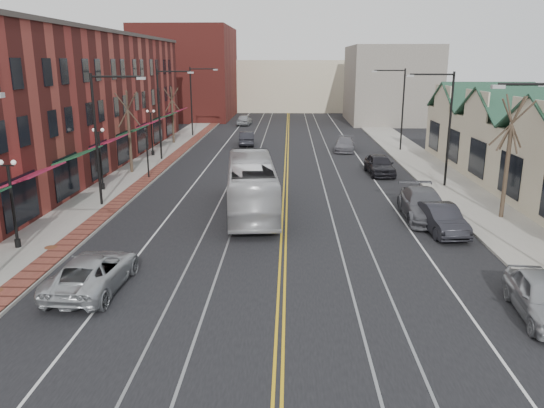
# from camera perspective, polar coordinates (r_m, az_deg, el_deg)

# --- Properties ---
(ground) EXTENTS (160.00, 160.00, 0.00)m
(ground) POSITION_cam_1_polar(r_m,az_deg,el_deg) (18.04, 0.84, -14.20)
(ground) COLOR black
(ground) RESTS_ON ground
(sidewalk_left) EXTENTS (4.00, 120.00, 0.15)m
(sidewalk_left) POSITION_cam_1_polar(r_m,az_deg,el_deg) (38.77, -16.59, 1.43)
(sidewalk_left) COLOR gray
(sidewalk_left) RESTS_ON ground
(sidewalk_right) EXTENTS (4.00, 120.00, 0.15)m
(sidewalk_right) POSITION_cam_1_polar(r_m,az_deg,el_deg) (38.61, 19.56, 1.13)
(sidewalk_right) COLOR gray
(sidewalk_right) RESTS_ON ground
(building_left) EXTENTS (10.00, 50.00, 11.00)m
(building_left) POSITION_cam_1_polar(r_m,az_deg,el_deg) (46.99, -22.65, 9.92)
(building_left) COLOR maroon
(building_left) RESTS_ON ground
(backdrop_left) EXTENTS (14.00, 18.00, 14.00)m
(backdrop_left) POSITION_cam_1_polar(r_m,az_deg,el_deg) (87.27, -9.08, 13.74)
(backdrop_left) COLOR maroon
(backdrop_left) RESTS_ON ground
(backdrop_mid) EXTENTS (22.00, 14.00, 9.00)m
(backdrop_mid) POSITION_cam_1_polar(r_m,az_deg,el_deg) (100.82, 1.81, 12.65)
(backdrop_mid) COLOR beige
(backdrop_mid) RESTS_ON ground
(backdrop_right) EXTENTS (12.00, 16.00, 11.00)m
(backdrop_right) POSITION_cam_1_polar(r_m,az_deg,el_deg) (82.12, 12.55, 12.45)
(backdrop_right) COLOR slate
(backdrop_right) RESTS_ON ground
(streetlight_l_1) EXTENTS (3.33, 0.25, 8.00)m
(streetlight_l_1) POSITION_cam_1_polar(r_m,az_deg,el_deg) (33.90, -17.77, 7.96)
(streetlight_l_1) COLOR black
(streetlight_l_1) RESTS_ON sidewalk_left
(streetlight_l_2) EXTENTS (3.33, 0.25, 8.00)m
(streetlight_l_2) POSITION_cam_1_polar(r_m,az_deg,el_deg) (49.20, -11.58, 10.39)
(streetlight_l_2) COLOR black
(streetlight_l_2) RESTS_ON sidewalk_left
(streetlight_l_3) EXTENTS (3.33, 0.25, 8.00)m
(streetlight_l_3) POSITION_cam_1_polar(r_m,az_deg,el_deg) (64.83, -8.31, 11.60)
(streetlight_l_3) COLOR black
(streetlight_l_3) RESTS_ON sidewalk_left
(streetlight_r_1) EXTENTS (3.33, 0.25, 8.00)m
(streetlight_r_1) POSITION_cam_1_polar(r_m,az_deg,el_deg) (39.42, 18.00, 8.86)
(streetlight_r_1) COLOR black
(streetlight_r_1) RESTS_ON sidewalk_right
(streetlight_r_2) EXTENTS (3.33, 0.25, 8.00)m
(streetlight_r_2) POSITION_cam_1_polar(r_m,az_deg,el_deg) (54.93, 13.47, 10.74)
(streetlight_r_2) COLOR black
(streetlight_r_2) RESTS_ON sidewalk_right
(lamppost_l_1) EXTENTS (0.84, 0.28, 4.27)m
(lamppost_l_1) POSITION_cam_1_polar(r_m,az_deg,el_deg) (27.89, -26.10, -0.20)
(lamppost_l_1) COLOR black
(lamppost_l_1) RESTS_ON sidewalk_left
(lamppost_l_2) EXTENTS (0.84, 0.28, 4.27)m
(lamppost_l_2) POSITION_cam_1_polar(r_m,az_deg,el_deg) (38.61, -17.95, 4.50)
(lamppost_l_2) COLOR black
(lamppost_l_2) RESTS_ON sidewalk_left
(lamppost_l_3) EXTENTS (0.84, 0.28, 4.27)m
(lamppost_l_3) POSITION_cam_1_polar(r_m,az_deg,el_deg) (51.84, -12.81, 7.40)
(lamppost_l_3) COLOR black
(lamppost_l_3) RESTS_ON sidewalk_left
(tree_left_near) EXTENTS (1.78, 1.37, 6.48)m
(tree_left_near) POSITION_cam_1_polar(r_m,az_deg,el_deg) (43.96, -15.12, 7.66)
(tree_left_near) COLOR #382B21
(tree_left_near) RESTS_ON sidewalk_left
(tree_left_far) EXTENTS (1.66, 1.28, 6.02)m
(tree_left_far) POSITION_cam_1_polar(r_m,az_deg,el_deg) (59.38, -10.65, 9.50)
(tree_left_far) COLOR #382B21
(tree_left_far) RESTS_ON sidewalk_left
(tree_right_mid) EXTENTS (1.90, 1.46, 6.93)m
(tree_right_mid) POSITION_cam_1_polar(r_m,az_deg,el_deg) (32.54, 24.06, 4.83)
(tree_right_mid) COLOR #382B21
(tree_right_mid) RESTS_ON sidewalk_right
(manhole_far) EXTENTS (0.60, 0.60, 0.02)m
(manhole_far) POSITION_cam_1_polar(r_m,az_deg,el_deg) (27.74, -22.69, -4.31)
(manhole_far) COLOR #592D19
(manhole_far) RESTS_ON sidewalk_left
(traffic_signal) EXTENTS (0.18, 0.15, 3.80)m
(traffic_signal) POSITION_cam_1_polar(r_m,az_deg,el_deg) (41.69, -13.29, 5.77)
(traffic_signal) COLOR black
(traffic_signal) RESTS_ON sidewalk_left
(transit_bus) EXTENTS (3.81, 11.74, 3.21)m
(transit_bus) POSITION_cam_1_polar(r_m,az_deg,el_deg) (31.87, -2.22, 2.01)
(transit_bus) COLOR #BDBDBF
(transit_bus) RESTS_ON ground
(parked_suv) EXTENTS (2.65, 5.37, 1.47)m
(parked_suv) POSITION_cam_1_polar(r_m,az_deg,el_deg) (22.37, -18.70, -6.94)
(parked_suv) COLOR #AAAEB1
(parked_suv) RESTS_ON ground
(parked_car_a) EXTENTS (2.30, 4.76, 1.57)m
(parked_car_a) POSITION_cam_1_polar(r_m,az_deg,el_deg) (21.27, 27.21, -8.89)
(parked_car_a) COLOR #9A9DA1
(parked_car_a) RESTS_ON ground
(parked_car_b) EXTENTS (2.03, 4.71, 1.51)m
(parked_car_b) POSITION_cam_1_polar(r_m,az_deg,el_deg) (29.45, 17.73, -1.54)
(parked_car_b) COLOR #232228
(parked_car_b) RESTS_ON ground
(parked_car_c) EXTENTS (2.57, 5.90, 1.69)m
(parked_car_c) POSITION_cam_1_polar(r_m,az_deg,el_deg) (31.72, 15.97, -0.06)
(parked_car_c) COLOR #56575D
(parked_car_c) RESTS_ON ground
(parked_car_d) EXTENTS (2.14, 4.88, 1.64)m
(parked_car_d) POSITION_cam_1_polar(r_m,az_deg,el_deg) (43.41, 11.50, 4.18)
(parked_car_d) COLOR black
(parked_car_d) RESTS_ON ground
(distant_car_left) EXTENTS (1.84, 4.56, 1.47)m
(distant_car_left) POSITION_cam_1_polar(r_m,az_deg,el_deg) (57.88, -2.73, 7.07)
(distant_car_left) COLOR black
(distant_car_left) RESTS_ON ground
(distant_car_right) EXTENTS (2.58, 4.99, 1.38)m
(distant_car_right) POSITION_cam_1_polar(r_m,az_deg,el_deg) (54.43, 7.85, 6.38)
(distant_car_right) COLOR slate
(distant_car_right) RESTS_ON ground
(distant_car_far) EXTENTS (2.20, 4.66, 1.54)m
(distant_car_far) POSITION_cam_1_polar(r_m,az_deg,el_deg) (76.34, -2.99, 9.04)
(distant_car_far) COLOR #9B9EA1
(distant_car_far) RESTS_ON ground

